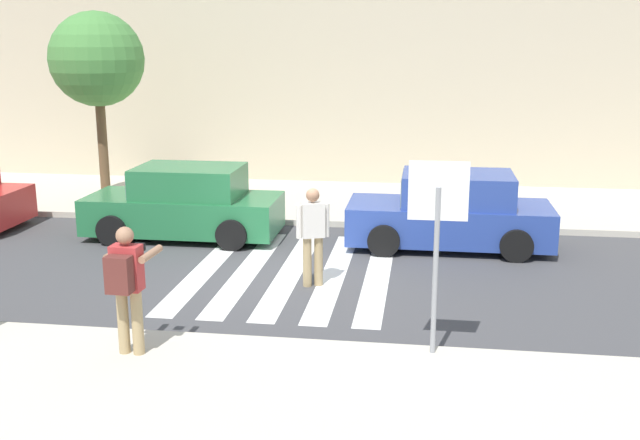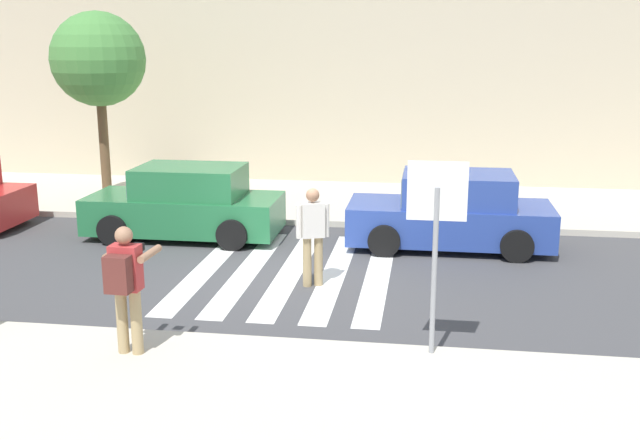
% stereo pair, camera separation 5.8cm
% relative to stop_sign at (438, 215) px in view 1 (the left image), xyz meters
% --- Properties ---
extents(ground_plane, '(120.00, 120.00, 0.00)m').
position_rel_stop_sign_xyz_m(ground_plane, '(-2.57, 3.40, -2.01)').
color(ground_plane, '#424244').
extents(sidewalk_far, '(60.00, 4.80, 0.14)m').
position_rel_stop_sign_xyz_m(sidewalk_far, '(-2.57, 9.40, -1.94)').
color(sidewalk_far, beige).
rests_on(sidewalk_far, ground).
extents(building_facade_far, '(56.00, 4.00, 5.46)m').
position_rel_stop_sign_xyz_m(building_facade_far, '(-2.57, 13.80, 0.72)').
color(building_facade_far, beige).
rests_on(building_facade_far, ground).
extents(crosswalk_stripe_0, '(0.44, 5.20, 0.01)m').
position_rel_stop_sign_xyz_m(crosswalk_stripe_0, '(-4.17, 3.60, -2.00)').
color(crosswalk_stripe_0, silver).
rests_on(crosswalk_stripe_0, ground).
extents(crosswalk_stripe_1, '(0.44, 5.20, 0.01)m').
position_rel_stop_sign_xyz_m(crosswalk_stripe_1, '(-3.37, 3.60, -2.00)').
color(crosswalk_stripe_1, silver).
rests_on(crosswalk_stripe_1, ground).
extents(crosswalk_stripe_2, '(0.44, 5.20, 0.01)m').
position_rel_stop_sign_xyz_m(crosswalk_stripe_2, '(-2.57, 3.60, -2.00)').
color(crosswalk_stripe_2, silver).
rests_on(crosswalk_stripe_2, ground).
extents(crosswalk_stripe_3, '(0.44, 5.20, 0.01)m').
position_rel_stop_sign_xyz_m(crosswalk_stripe_3, '(-1.77, 3.60, -2.00)').
color(crosswalk_stripe_3, silver).
rests_on(crosswalk_stripe_3, ground).
extents(crosswalk_stripe_4, '(0.44, 5.20, 0.01)m').
position_rel_stop_sign_xyz_m(crosswalk_stripe_4, '(-0.97, 3.60, -2.00)').
color(crosswalk_stripe_4, silver).
rests_on(crosswalk_stripe_4, ground).
extents(stop_sign, '(0.76, 0.08, 2.56)m').
position_rel_stop_sign_xyz_m(stop_sign, '(0.00, 0.00, 0.00)').
color(stop_sign, gray).
rests_on(stop_sign, sidewalk_near).
extents(photographer_with_backpack, '(0.61, 0.86, 1.72)m').
position_rel_stop_sign_xyz_m(photographer_with_backpack, '(-3.94, -0.63, -0.84)').
color(photographer_with_backpack, tan).
rests_on(photographer_with_backpack, sidewalk_near).
extents(pedestrian_crossing, '(0.55, 0.36, 1.72)m').
position_rel_stop_sign_xyz_m(pedestrian_crossing, '(-2.05, 2.88, -1.03)').
color(pedestrian_crossing, tan).
rests_on(pedestrian_crossing, ground).
extents(parked_car_green, '(4.10, 1.92, 1.55)m').
position_rel_stop_sign_xyz_m(parked_car_green, '(-5.24, 5.70, -1.28)').
color(parked_car_green, '#236B3D').
rests_on(parked_car_green, ground).
extents(parked_car_blue, '(4.10, 1.92, 1.55)m').
position_rel_stop_sign_xyz_m(parked_car_blue, '(0.38, 5.70, -1.28)').
color(parked_car_blue, '#284293').
rests_on(parked_car_blue, ground).
extents(street_tree_west, '(2.31, 2.31, 4.70)m').
position_rel_stop_sign_xyz_m(street_tree_west, '(-8.22, 8.36, 1.65)').
color(street_tree_west, brown).
rests_on(street_tree_west, sidewalk_far).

